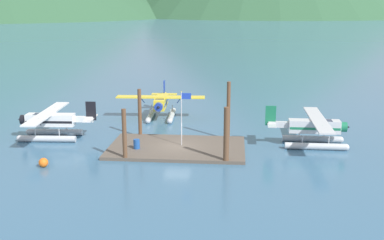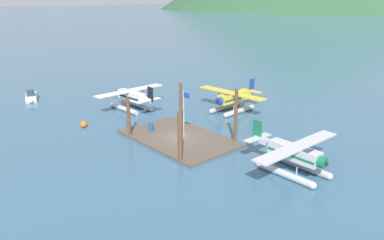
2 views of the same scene
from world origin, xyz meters
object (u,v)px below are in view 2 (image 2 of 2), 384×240
at_px(fuel_drum, 151,127).
at_px(seaplane_white_port_fwd, 131,98).
at_px(seaplane_yellow_bow_left, 232,100).
at_px(boat_white_open_sw, 31,97).
at_px(seaplane_silver_stbd_fwd, 294,156).
at_px(flagpole, 185,108).
at_px(mooring_buoy, 84,124).

xyz_separation_m(fuel_drum, seaplane_white_port_fwd, (-9.54, 3.55, 0.84)).
height_order(seaplane_yellow_bow_left, boat_white_open_sw, seaplane_yellow_bow_left).
bearing_deg(seaplane_silver_stbd_fwd, flagpole, -171.22).
bearing_deg(boat_white_open_sw, mooring_buoy, 0.58).
bearing_deg(seaplane_yellow_bow_left, seaplane_white_port_fwd, -135.23).
relative_size(fuel_drum, mooring_buoy, 1.12).
relative_size(mooring_buoy, boat_white_open_sw, 0.17).
height_order(fuel_drum, seaplane_silver_stbd_fwd, seaplane_silver_stbd_fwd).
height_order(mooring_buoy, seaplane_yellow_bow_left, seaplane_yellow_bow_left).
relative_size(mooring_buoy, seaplane_white_port_fwd, 0.08).
distance_m(fuel_drum, seaplane_yellow_bow_left, 13.24).
height_order(seaplane_white_port_fwd, boat_white_open_sw, seaplane_white_port_fwd).
bearing_deg(boat_white_open_sw, flagpole, 13.08).
bearing_deg(fuel_drum, seaplane_yellow_bow_left, 89.13).
relative_size(seaplane_silver_stbd_fwd, seaplane_white_port_fwd, 1.00).
bearing_deg(seaplane_silver_stbd_fwd, fuel_drum, -168.35).
xyz_separation_m(flagpole, boat_white_open_sw, (-28.01, -6.51, -3.08)).
relative_size(flagpole, mooring_buoy, 6.56).
bearing_deg(mooring_buoy, seaplane_white_port_fwd, 107.38).
relative_size(flagpole, seaplane_white_port_fwd, 0.49).
height_order(fuel_drum, boat_white_open_sw, boat_white_open_sw).
bearing_deg(seaplane_silver_stbd_fwd, seaplane_yellow_bow_left, 149.05).
xyz_separation_m(mooring_buoy, boat_white_open_sw, (-16.96, -0.17, 0.09)).
xyz_separation_m(flagpole, seaplane_silver_stbd_fwd, (12.41, 1.92, -1.99)).
distance_m(seaplane_white_port_fwd, boat_white_open_sw, 16.74).
bearing_deg(seaplane_white_port_fwd, seaplane_yellow_bow_left, 44.77).
height_order(fuel_drum, mooring_buoy, fuel_drum).
xyz_separation_m(fuel_drum, boat_white_open_sw, (-23.88, -5.02, -0.25)).
bearing_deg(seaplane_yellow_bow_left, fuel_drum, -90.87).
xyz_separation_m(flagpole, fuel_drum, (-4.13, -1.50, -2.83)).
bearing_deg(seaplane_silver_stbd_fwd, mooring_buoy, -160.61).
distance_m(flagpole, seaplane_silver_stbd_fwd, 12.72).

